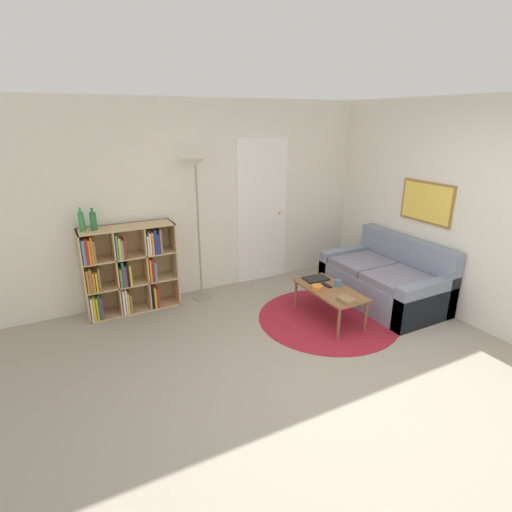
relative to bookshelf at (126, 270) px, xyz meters
name	(u,v)px	position (x,y,z in m)	size (l,w,h in m)	color
ground_plane	(345,388)	(1.45, -2.53, -0.55)	(14.00, 14.00, 0.00)	gray
wall_back	(226,198)	(1.47, 0.21, 0.74)	(7.20, 0.11, 2.60)	silver
wall_right	(412,201)	(3.57, -1.18, 0.75)	(0.08, 5.72, 2.60)	silver
rug	(328,318)	(2.12, -1.37, -0.55)	(1.71, 1.71, 0.01)	maroon
bookshelf	(126,270)	(0.00, 0.00, 0.00)	(1.13, 0.34, 1.11)	tan
floor_lamp	(196,178)	(0.96, -0.06, 1.09)	(0.33, 0.33, 1.89)	gray
couch	(386,281)	(3.13, -1.30, -0.27)	(0.93, 1.59, 0.85)	gray
coffee_table	(330,292)	(2.13, -1.36, -0.20)	(0.47, 0.96, 0.40)	brown
laptop	(316,279)	(2.16, -1.04, -0.15)	(0.31, 0.22, 0.02)	black
bowl	(317,287)	(1.99, -1.30, -0.13)	(0.14, 0.14, 0.05)	orange
book_stack_on_table	(346,300)	(2.09, -1.73, -0.13)	(0.15, 0.19, 0.04)	olive
cup	(338,283)	(2.27, -1.34, -0.11)	(0.08, 0.08, 0.08)	teal
remote	(327,285)	(2.15, -1.28, -0.15)	(0.05, 0.16, 0.02)	black
bottle_left	(82,221)	(-0.43, 0.01, 0.68)	(0.06, 0.06, 0.28)	#2D8438
bottle_middle	(93,221)	(-0.30, 0.00, 0.67)	(0.07, 0.07, 0.26)	#236633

